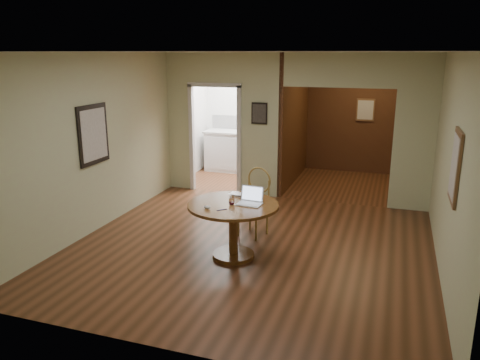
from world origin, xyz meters
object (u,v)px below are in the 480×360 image
(chair, at_px, (255,198))
(closed_laptop, at_px, (241,196))
(open_laptop, at_px, (251,199))
(dining_table, at_px, (233,218))

(chair, distance_m, closed_laptop, 0.60)
(closed_laptop, bearing_deg, chair, 90.32)
(chair, distance_m, open_laptop, 0.85)
(dining_table, bearing_deg, chair, 87.35)
(chair, bearing_deg, open_laptop, -61.57)
(closed_laptop, bearing_deg, open_laptop, -41.84)
(chair, xyz_separation_m, open_laptop, (0.17, -0.80, 0.24))
(dining_table, bearing_deg, closed_laptop, 90.73)
(chair, bearing_deg, closed_laptop, -78.35)
(chair, height_order, open_laptop, chair)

